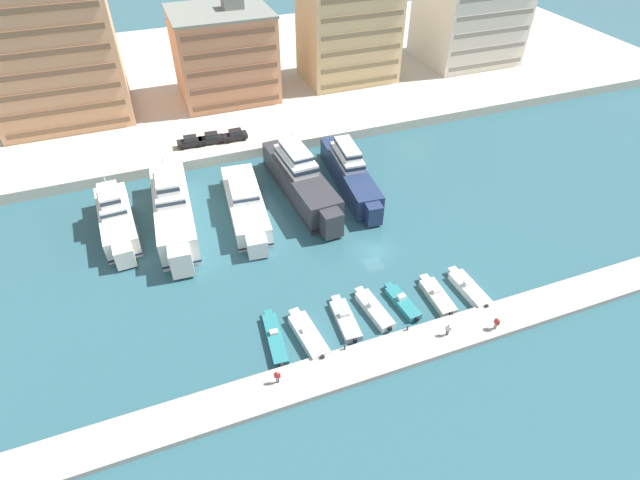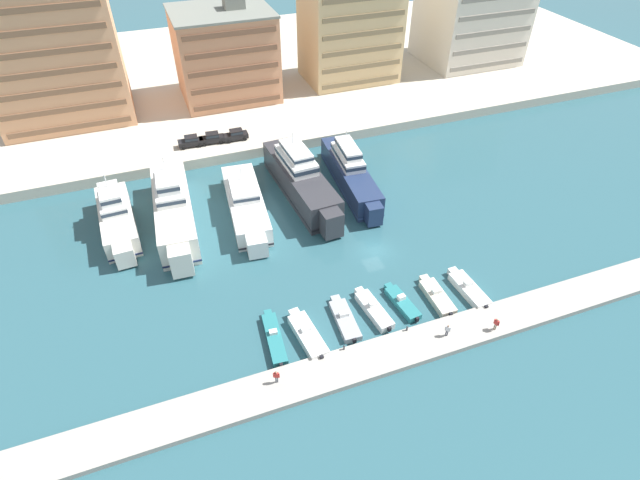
% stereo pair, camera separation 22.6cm
% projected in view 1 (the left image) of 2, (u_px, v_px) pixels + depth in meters
% --- Properties ---
extents(ground_plane, '(400.00, 400.00, 0.00)m').
position_uv_depth(ground_plane, '(374.00, 250.00, 65.54)').
color(ground_plane, '#2D5B66').
extents(quay_promenade, '(180.00, 70.00, 1.73)m').
position_uv_depth(quay_promenade, '(252.00, 71.00, 110.31)').
color(quay_promenade, beige).
rests_on(quay_promenade, ground).
extents(pier_dock, '(120.00, 4.46, 0.68)m').
position_uv_depth(pier_dock, '(438.00, 338.00, 53.91)').
color(pier_dock, '#A8A399').
rests_on(pier_dock, ground).
extents(yacht_ivory_far_left, '(5.06, 16.97, 7.71)m').
position_uv_depth(yacht_ivory_far_left, '(116.00, 218.00, 67.38)').
color(yacht_ivory_far_left, silver).
rests_on(yacht_ivory_far_left, ground).
extents(yacht_ivory_left, '(5.93, 22.89, 8.96)m').
position_uv_depth(yacht_ivory_left, '(173.00, 208.00, 68.14)').
color(yacht_ivory_left, silver).
rests_on(yacht_ivory_left, ground).
extents(yacht_white_mid_left, '(6.19, 20.21, 6.02)m').
position_uv_depth(yacht_white_mid_left, '(246.00, 204.00, 70.54)').
color(yacht_white_mid_left, white).
rests_on(yacht_white_mid_left, ground).
extents(yacht_charcoal_center_left, '(6.12, 23.11, 8.94)m').
position_uv_depth(yacht_charcoal_center_left, '(301.00, 179.00, 73.58)').
color(yacht_charcoal_center_left, '#333338').
rests_on(yacht_charcoal_center_left, ground).
extents(yacht_navy_center, '(5.46, 21.69, 8.00)m').
position_uv_depth(yacht_navy_center, '(350.00, 172.00, 75.82)').
color(yacht_navy_center, navy).
rests_on(yacht_navy_center, ground).
extents(motorboat_teal_far_left, '(2.17, 7.90, 1.22)m').
position_uv_depth(motorboat_teal_far_left, '(275.00, 338.00, 53.83)').
color(motorboat_teal_far_left, teal).
rests_on(motorboat_teal_far_left, ground).
extents(motorboat_white_left, '(2.77, 7.49, 1.48)m').
position_uv_depth(motorboat_white_left, '(308.00, 335.00, 54.02)').
color(motorboat_white_left, white).
rests_on(motorboat_white_left, ground).
extents(motorboat_grey_mid_left, '(2.30, 7.05, 1.22)m').
position_uv_depth(motorboat_grey_mid_left, '(345.00, 319.00, 55.97)').
color(motorboat_grey_mid_left, '#9EA3A8').
rests_on(motorboat_grey_mid_left, ground).
extents(motorboat_white_center_left, '(2.40, 7.08, 1.49)m').
position_uv_depth(motorboat_white_center_left, '(374.00, 309.00, 56.95)').
color(motorboat_white_center_left, white).
rests_on(motorboat_white_center_left, ground).
extents(motorboat_teal_center, '(2.20, 6.40, 1.31)m').
position_uv_depth(motorboat_teal_center, '(402.00, 302.00, 57.89)').
color(motorboat_teal_center, teal).
rests_on(motorboat_teal_center, ground).
extents(motorboat_cream_center_right, '(2.09, 6.78, 1.36)m').
position_uv_depth(motorboat_cream_center_right, '(437.00, 296.00, 58.60)').
color(motorboat_cream_center_right, beige).
rests_on(motorboat_cream_center_right, ground).
extents(motorboat_white_mid_right, '(2.25, 7.17, 1.54)m').
position_uv_depth(motorboat_white_mid_right, '(468.00, 288.00, 59.47)').
color(motorboat_white_mid_right, white).
rests_on(motorboat_white_mid_right, ground).
extents(car_black_far_left, '(4.17, 2.06, 1.80)m').
position_uv_depth(car_black_far_left, '(190.00, 141.00, 82.36)').
color(car_black_far_left, black).
rests_on(car_black_far_left, quay_promenade).
extents(car_black_left, '(4.21, 2.15, 1.80)m').
position_uv_depth(car_black_left, '(211.00, 138.00, 83.22)').
color(car_black_left, black).
rests_on(car_black_left, quay_promenade).
extents(car_black_mid_left, '(4.11, 1.94, 1.80)m').
position_uv_depth(car_black_mid_left, '(235.00, 135.00, 84.07)').
color(car_black_mid_left, black).
rests_on(car_black_mid_left, quay_promenade).
extents(apartment_block_far_left, '(21.81, 16.47, 27.57)m').
position_uv_depth(apartment_block_far_left, '(49.00, 45.00, 83.28)').
color(apartment_block_far_left, tan).
rests_on(apartment_block_far_left, quay_promenade).
extents(apartment_block_left, '(17.99, 15.40, 17.92)m').
position_uv_depth(apartment_block_left, '(224.00, 54.00, 93.46)').
color(apartment_block_left, tan).
rests_on(apartment_block_left, quay_promenade).
extents(apartment_block_mid_left, '(18.35, 13.33, 24.14)m').
position_uv_depth(apartment_block_mid_left, '(349.00, 22.00, 98.24)').
color(apartment_block_mid_left, '#E0BC84').
rests_on(apartment_block_mid_left, quay_promenade).
extents(apartment_block_center_left, '(19.96, 17.38, 25.81)m').
position_uv_depth(apartment_block_center_left, '(472.00, 2.00, 106.07)').
color(apartment_block_center_left, silver).
rests_on(apartment_block_center_left, quay_promenade).
extents(pedestrian_near_edge, '(0.61, 0.40, 1.70)m').
position_uv_depth(pedestrian_near_edge, '(277.00, 376.00, 48.67)').
color(pedestrian_near_edge, '#4C515B').
rests_on(pedestrian_near_edge, pier_dock).
extents(pedestrian_mid_deck, '(0.49, 0.44, 1.59)m').
position_uv_depth(pedestrian_mid_deck, '(448.00, 329.00, 53.27)').
color(pedestrian_mid_deck, '#282D3D').
rests_on(pedestrian_mid_deck, pier_dock).
extents(pedestrian_far_side, '(0.37, 0.61, 1.68)m').
position_uv_depth(pedestrian_far_side, '(497.00, 322.00, 53.90)').
color(pedestrian_far_side, '#7A6B56').
rests_on(pedestrian_far_side, pier_dock).
extents(bollard_west, '(0.20, 0.20, 0.61)m').
position_uv_depth(bollard_west, '(345.00, 347.00, 52.19)').
color(bollard_west, '#2D2D33').
rests_on(bollard_west, pier_dock).
extents(bollard_west_mid, '(0.20, 0.20, 0.61)m').
position_uv_depth(bollard_west_mid, '(408.00, 328.00, 54.17)').
color(bollard_west_mid, '#2D2D33').
rests_on(bollard_west_mid, pier_dock).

